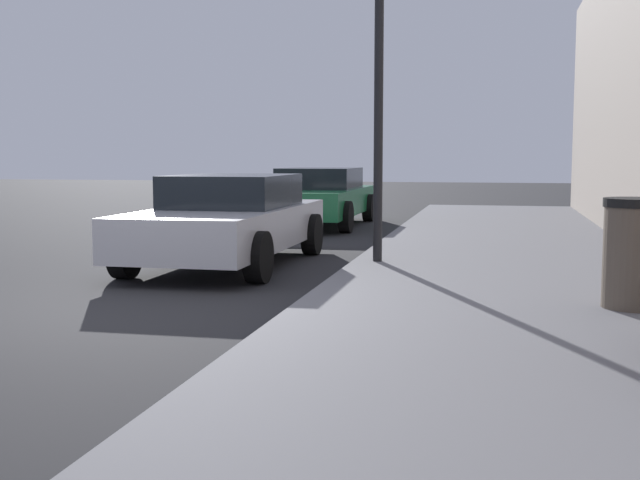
{
  "coord_description": "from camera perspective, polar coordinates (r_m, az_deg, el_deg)",
  "views": [
    {
      "loc": [
        3.86,
        -7.01,
        1.54
      ],
      "look_at": [
        2.19,
        0.6,
        0.72
      ],
      "focal_mm": 45.19,
      "sensor_mm": 36.0,
      "label": 1
    }
  ],
  "objects": [
    {
      "name": "ground_plane",
      "position": [
        8.15,
        -16.19,
        -5.16
      ],
      "size": [
        80.0,
        80.0,
        0.0
      ],
      "primitive_type": "plane",
      "color": "#232326"
    },
    {
      "name": "sidewalk",
      "position": [
        7.17,
        13.32,
        -5.99
      ],
      "size": [
        4.0,
        32.0,
        0.15
      ],
      "primitive_type": "cube",
      "color": "slate",
      "rests_on": "ground_plane"
    },
    {
      "name": "trash_bin",
      "position": [
        7.89,
        21.37,
        -0.86
      ],
      "size": [
        0.58,
        0.58,
        1.01
      ],
      "color": "brown",
      "rests_on": "sidewalk"
    },
    {
      "name": "street_lamp",
      "position": [
        10.72,
        4.21,
        14.46
      ],
      "size": [
        0.36,
        0.36,
        4.35
      ],
      "color": "black",
      "rests_on": "sidewalk"
    },
    {
      "name": "car_silver",
      "position": [
        11.41,
        -6.44,
        1.46
      ],
      "size": [
        1.97,
        4.52,
        1.27
      ],
      "rotation": [
        0.0,
        0.0,
        3.14
      ],
      "color": "#B7B7BF",
      "rests_on": "ground_plane"
    },
    {
      "name": "car_green",
      "position": [
        17.73,
        -0.11,
        3.11
      ],
      "size": [
        2.01,
        4.57,
        1.27
      ],
      "rotation": [
        0.0,
        0.0,
        3.14
      ],
      "color": "#196638",
      "rests_on": "ground_plane"
    }
  ]
}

